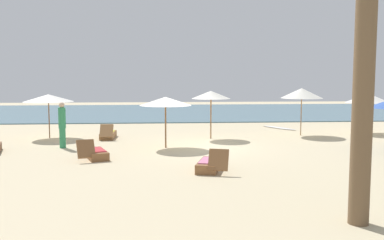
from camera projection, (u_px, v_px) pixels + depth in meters
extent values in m
plane|color=beige|center=(197.00, 148.00, 17.11)|extent=(60.00, 60.00, 0.00)
cube|color=slate|center=(178.00, 112.00, 33.97)|extent=(48.00, 16.00, 0.06)
cylinder|color=brown|center=(166.00, 123.00, 17.08)|extent=(0.06, 0.06, 1.96)
cone|color=silver|center=(165.00, 101.00, 16.99)|extent=(2.05, 2.05, 0.33)
cylinder|color=brown|center=(49.00, 117.00, 19.74)|extent=(0.05, 0.05, 1.95)
cone|color=white|center=(48.00, 98.00, 19.65)|extent=(2.24, 2.24, 0.33)
cylinder|color=olive|center=(211.00, 115.00, 19.55)|extent=(0.06, 0.06, 2.11)
cone|color=silver|center=(211.00, 95.00, 19.46)|extent=(1.74, 1.74, 0.35)
cylinder|color=olive|center=(301.00, 112.00, 20.60)|extent=(0.04, 0.04, 2.20)
cone|color=silver|center=(302.00, 93.00, 20.50)|extent=(1.97, 1.97, 0.47)
cylinder|color=brown|center=(367.00, 114.00, 21.36)|extent=(0.05, 0.05, 1.92)
cone|color=white|center=(368.00, 98.00, 21.28)|extent=(2.14, 2.14, 0.46)
cube|color=brown|center=(96.00, 154.00, 14.98)|extent=(1.07, 1.61, 0.28)
cube|color=brown|center=(86.00, 149.00, 14.28)|extent=(0.67, 0.56, 0.59)
cube|color=#BF3338|center=(96.00, 150.00, 14.97)|extent=(0.83, 1.16, 0.03)
cube|color=olive|center=(108.00, 135.00, 19.78)|extent=(0.63, 1.51, 0.28)
cube|color=olive|center=(107.00, 131.00, 19.05)|extent=(0.58, 0.47, 0.55)
cube|color=yellow|center=(108.00, 132.00, 19.76)|extent=(0.53, 1.06, 0.03)
cube|color=brown|center=(209.00, 165.00, 13.09)|extent=(0.98, 1.61, 0.28)
cube|color=brown|center=(218.00, 160.00, 12.41)|extent=(0.65, 0.53, 0.60)
cube|color=#D17299|center=(209.00, 160.00, 13.08)|extent=(0.77, 1.15, 0.03)
cylinder|color=#338C59|center=(63.00, 138.00, 17.08)|extent=(0.29, 0.29, 0.78)
cylinder|color=#338C59|center=(62.00, 118.00, 17.00)|extent=(0.34, 0.34, 0.82)
sphere|color=beige|center=(62.00, 105.00, 16.95)|extent=(0.22, 0.22, 0.22)
cylinder|color=brown|center=(364.00, 72.00, 8.06)|extent=(0.39, 0.39, 5.82)
ellipsoid|color=silver|center=(279.00, 128.00, 23.50)|extent=(1.57, 2.26, 0.07)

